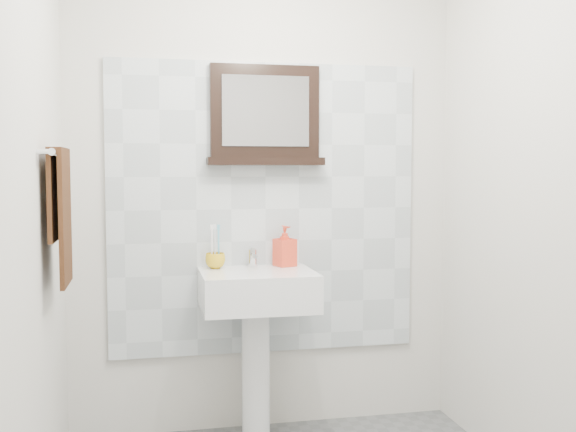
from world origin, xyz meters
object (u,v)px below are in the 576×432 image
object	(u,v)px
pedestal_sink	(257,308)
soap_dispenser	(285,246)
toothbrush_cup	(215,261)
framed_mirror	(265,118)
hand_towel	(61,206)

from	to	relation	value
pedestal_sink	soap_dispenser	xyz separation A→B (m)	(0.17, 0.13, 0.29)
toothbrush_cup	soap_dispenser	world-z (taller)	soap_dispenser
soap_dispenser	framed_mirror	bearing A→B (deg)	126.75
pedestal_sink	soap_dispenser	distance (m)	0.36
toothbrush_cup	soap_dispenser	xyz separation A→B (m)	(0.36, 0.01, 0.07)
pedestal_sink	toothbrush_cup	size ratio (longest dim) A/B	9.70
soap_dispenser	framed_mirror	distance (m)	0.66
pedestal_sink	hand_towel	xyz separation A→B (m)	(-0.86, -0.40, 0.53)
framed_mirror	hand_towel	distance (m)	1.17
toothbrush_cup	framed_mirror	size ratio (longest dim) A/B	0.17
toothbrush_cup	hand_towel	xyz separation A→B (m)	(-0.67, -0.52, 0.31)
framed_mirror	toothbrush_cup	bearing A→B (deg)	-166.12
toothbrush_cup	hand_towel	distance (m)	0.90
framed_mirror	hand_towel	size ratio (longest dim) A/B	1.09
framed_mirror	hand_towel	world-z (taller)	framed_mirror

